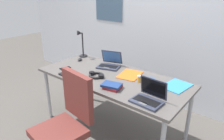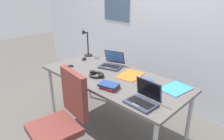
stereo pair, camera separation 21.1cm
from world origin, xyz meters
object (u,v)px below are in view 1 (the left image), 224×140
(paper_folder_near_lamp, at_px, (176,86))
(office_chair, at_px, (66,131))
(laptop_by_keyboard, at_px, (149,97))
(book_stack, at_px, (112,86))
(external_keyboard, at_px, (71,76))
(cell_phone, at_px, (65,68))
(laptop_center, at_px, (109,64))
(pill_bottle, at_px, (139,79))
(coffee_mug, at_px, (151,82))
(paper_folder_front_left, at_px, (130,75))
(headphones, at_px, (96,75))
(computer_mouse, at_px, (80,59))
(desk_lamp, at_px, (81,44))

(paper_folder_near_lamp, relative_size, office_chair, 0.32)
(laptop_by_keyboard, bearing_deg, book_stack, -179.69)
(external_keyboard, relative_size, cell_phone, 2.43)
(laptop_center, xyz_separation_m, laptop_by_keyboard, (0.84, -0.46, 0.00))
(pill_bottle, height_order, coffee_mug, coffee_mug)
(external_keyboard, xyz_separation_m, paper_folder_front_left, (0.50, 0.47, -0.01))
(paper_folder_near_lamp, bearing_deg, headphones, -157.70)
(paper_folder_front_left, distance_m, paper_folder_near_lamp, 0.56)
(cell_phone, distance_m, headphones, 0.49)
(office_chair, bearing_deg, laptop_by_keyboard, 37.71)
(computer_mouse, relative_size, headphones, 0.45)
(paper_folder_front_left, bearing_deg, pill_bottle, -27.52)
(laptop_center, xyz_separation_m, book_stack, (0.41, -0.46, -0.02))
(paper_folder_front_left, bearing_deg, paper_folder_near_lamp, 6.69)
(laptop_center, distance_m, paper_folder_near_lamp, 0.92)
(computer_mouse, distance_m, headphones, 0.62)
(pill_bottle, height_order, book_stack, pill_bottle)
(book_stack, xyz_separation_m, coffee_mug, (0.28, 0.30, 0.02))
(laptop_center, xyz_separation_m, paper_folder_front_left, (0.36, -0.06, -0.04))
(coffee_mug, bearing_deg, office_chair, -121.59)
(desk_lamp, bearing_deg, laptop_by_keyboard, -19.88)
(paper_folder_near_lamp, bearing_deg, cell_phone, -162.88)
(computer_mouse, distance_m, paper_folder_near_lamp, 1.40)
(headphones, height_order, pill_bottle, pill_bottle)
(external_keyboard, distance_m, office_chair, 0.64)
(laptop_center, xyz_separation_m, paper_folder_near_lamp, (0.92, 0.00, -0.04))
(laptop_center, height_order, paper_folder_near_lamp, laptop_center)
(cell_phone, relative_size, headphones, 0.64)
(computer_mouse, relative_size, office_chair, 0.10)
(laptop_by_keyboard, distance_m, computer_mouse, 1.38)
(desk_lamp, relative_size, laptop_by_keyboard, 1.40)
(paper_folder_near_lamp, bearing_deg, office_chair, -126.60)
(desk_lamp, distance_m, coffee_mug, 1.30)
(desk_lamp, relative_size, paper_folder_near_lamp, 1.29)
(paper_folder_front_left, bearing_deg, desk_lamp, 173.03)
(desk_lamp, xyz_separation_m, cell_phone, (0.18, -0.46, -0.19))
(headphones, xyz_separation_m, paper_folder_near_lamp, (0.84, 0.34, -0.01))
(book_stack, bearing_deg, coffee_mug, 47.14)
(external_keyboard, distance_m, book_stack, 0.56)
(desk_lamp, relative_size, computer_mouse, 4.17)
(cell_phone, distance_m, paper_folder_front_left, 0.84)
(laptop_by_keyboard, distance_m, external_keyboard, 0.98)
(laptop_center, bearing_deg, paper_folder_near_lamp, 0.15)
(external_keyboard, relative_size, office_chair, 0.34)
(cell_phone, bearing_deg, external_keyboard, -11.04)
(book_stack, bearing_deg, pill_bottle, 65.47)
(external_keyboard, relative_size, book_stack, 1.48)
(desk_lamp, distance_m, book_stack, 1.13)
(laptop_by_keyboard, bearing_deg, computer_mouse, 163.76)
(cell_phone, xyz_separation_m, book_stack, (0.82, -0.06, 0.02))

